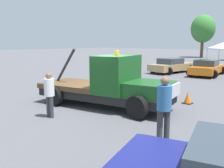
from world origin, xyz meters
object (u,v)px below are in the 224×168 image
object	(u,v)px
parked_car_orange	(207,68)
tree_left	(203,29)
person_near_truck	(164,104)
traffic_cone	(188,98)
parked_car_tan	(171,66)
person_at_hood	(49,92)
tow_truck	(111,86)

from	to	relation	value
parked_car_orange	tree_left	distance (m)	26.42
person_near_truck	traffic_cone	world-z (taller)	person_near_truck
person_near_truck	tree_left	bearing A→B (deg)	-37.90
person_near_truck	parked_car_tan	xyz separation A→B (m)	(-8.19, 14.34, -0.42)
parked_car_tan	person_near_truck	bearing A→B (deg)	-144.93
traffic_cone	person_at_hood	bearing A→B (deg)	-116.43
tow_truck	parked_car_orange	distance (m)	13.04
person_at_hood	tree_left	size ratio (longest dim) A/B	0.22
parked_car_tan	tree_left	distance (m)	25.51
person_at_hood	tree_left	distance (m)	41.12
tow_truck	person_at_hood	xyz separation A→B (m)	(-0.65, -2.64, 0.02)
parked_car_orange	tow_truck	bearing A→B (deg)	176.82
person_near_truck	person_at_hood	xyz separation A→B (m)	(-4.31, -1.00, -0.10)
person_at_hood	traffic_cone	bearing A→B (deg)	155.15
person_near_truck	parked_car_orange	size ratio (longest dim) A/B	0.39
traffic_cone	tow_truck	bearing A→B (deg)	-125.94
tow_truck	person_at_hood	distance (m)	2.72
tree_left	traffic_cone	size ratio (longest dim) A/B	13.78
person_at_hood	tree_left	world-z (taller)	tree_left
person_near_truck	tree_left	xyz separation A→B (m)	(-16.08, 38.18, 4.01)
person_at_hood	parked_car_tan	distance (m)	15.83
person_near_truck	parked_car_tan	bearing A→B (deg)	-30.99
tree_left	person_at_hood	bearing A→B (deg)	-73.29
tow_truck	traffic_cone	world-z (taller)	tow_truck
person_near_truck	parked_car_tan	world-z (taller)	person_near_truck
person_at_hood	parked_car_orange	distance (m)	15.63
person_near_truck	traffic_cone	xyz separation A→B (m)	(-1.56, 4.54, -0.82)
person_near_truck	tree_left	size ratio (longest dim) A/B	0.25
person_at_hood	parked_car_tan	xyz separation A→B (m)	(-3.88, 15.34, -0.33)
person_at_hood	parked_car_orange	size ratio (longest dim) A/B	0.36
tow_truck	person_near_truck	distance (m)	4.01
tow_truck	traffic_cone	xyz separation A→B (m)	(2.10, 2.90, -0.70)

